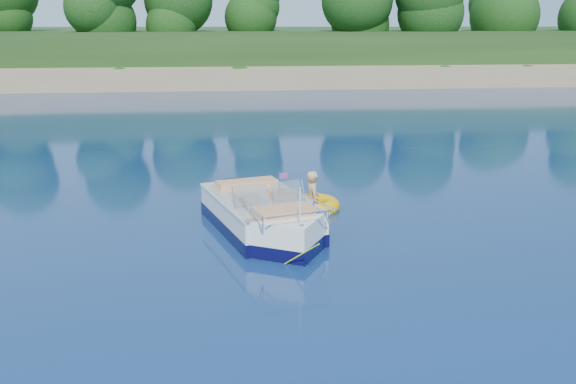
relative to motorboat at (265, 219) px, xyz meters
name	(u,v)px	position (x,y,z in m)	size (l,w,h in m)	color
ground	(250,271)	(-0.47, -2.28, -0.35)	(160.00, 160.00, 0.00)	#0A2047
shoreline	(221,56)	(-0.47, 61.49, 0.63)	(170.00, 59.00, 6.00)	#907253
treeline	(222,11)	(-0.43, 38.73, 5.20)	(150.00, 7.12, 8.19)	black
motorboat	(265,219)	(0.00, 0.00, 0.00)	(2.82, 5.24, 1.79)	white
tow_tube	(313,205)	(1.38, 1.86, -0.25)	(1.58, 1.58, 0.38)	#F6A900
boy	(312,208)	(1.38, 1.93, -0.35)	(0.58, 0.38, 1.60)	tan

